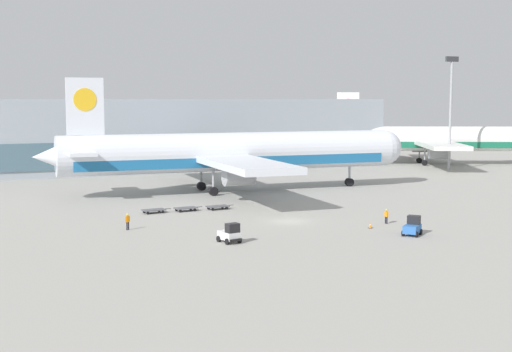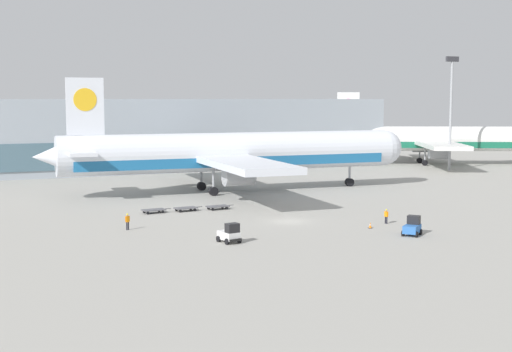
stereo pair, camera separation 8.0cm
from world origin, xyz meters
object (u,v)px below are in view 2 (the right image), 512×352
(baggage_tug_foreground, at_px, (230,234))
(airplane_main, at_px, (228,154))
(baggage_tug_mid, at_px, (412,227))
(ground_crew_near, at_px, (386,215))
(light_mast, at_px, (451,105))
(airplane_distant, at_px, (437,140))
(ground_crew_far, at_px, (127,220))
(baggage_dolly_third, at_px, (218,206))
(baggage_dolly_second, at_px, (186,208))
(baggage_dolly_lead, at_px, (154,210))
(traffic_cone_near, at_px, (370,225))

(baggage_tug_foreground, bearing_deg, airplane_main, 148.46)
(baggage_tug_mid, bearing_deg, ground_crew_near, 39.60)
(ground_crew_near, bearing_deg, light_mast, -61.69)
(airplane_distant, relative_size, baggage_tug_foreground, 18.39)
(light_mast, bearing_deg, ground_crew_far, -152.29)
(baggage_dolly_third, bearing_deg, baggage_tug_foreground, -113.39)
(baggage_tug_foreground, height_order, baggage_dolly_third, baggage_tug_foreground)
(light_mast, xyz_separation_m, airplane_distant, (6.10, 12.06, -7.62))
(airplane_main, height_order, baggage_dolly_second, airplane_main)
(light_mast, relative_size, airplane_main, 0.38)
(baggage_dolly_lead, height_order, baggage_dolly_second, same)
(airplane_main, relative_size, baggage_dolly_third, 15.43)
(baggage_dolly_third, xyz_separation_m, traffic_cone_near, (10.85, -18.94, -0.07))
(baggage_dolly_second, relative_size, ground_crew_far, 2.09)
(airplane_main, distance_m, ground_crew_near, 33.78)
(baggage_tug_mid, height_order, baggage_dolly_second, baggage_tug_mid)
(light_mast, xyz_separation_m, baggage_tug_mid, (-45.97, -52.57, -12.04))
(airplane_main, bearing_deg, light_mast, 16.92)
(baggage_tug_foreground, bearing_deg, baggage_dolly_lead, 175.17)
(baggage_tug_foreground, xyz_separation_m, traffic_cone_near, (16.96, 1.33, -0.56))
(ground_crew_near, bearing_deg, ground_crew_far, 57.37)
(airplane_distant, height_order, baggage_tug_foreground, airplane_distant)
(ground_crew_far, bearing_deg, ground_crew_near, 145.97)
(baggage_tug_foreground, height_order, ground_crew_near, baggage_tug_foreground)
(baggage_tug_foreground, bearing_deg, ground_crew_far, -155.03)
(baggage_dolly_lead, bearing_deg, baggage_dolly_third, -9.14)
(airplane_main, bearing_deg, traffic_cone_near, -81.55)
(light_mast, bearing_deg, airplane_main, -165.86)
(baggage_dolly_second, bearing_deg, ground_crew_far, -140.99)
(airplane_distant, height_order, traffic_cone_near, airplane_distant)
(baggage_tug_mid, relative_size, baggage_dolly_third, 0.74)
(baggage_tug_foreground, distance_m, baggage_dolly_lead, 20.75)
(baggage_dolly_lead, xyz_separation_m, baggage_dolly_second, (4.10, -0.10, 0.00))
(baggage_dolly_second, distance_m, traffic_cone_near, 24.39)
(baggage_dolly_third, distance_m, traffic_cone_near, 21.83)
(airplane_distant, distance_m, ground_crew_near, 76.99)
(light_mast, distance_m, traffic_cone_near, 68.52)
(baggage_dolly_third, bearing_deg, ground_crew_far, -151.87)
(light_mast, relative_size, ground_crew_far, 12.33)
(baggage_tug_mid, height_order, ground_crew_far, baggage_tug_mid)
(light_mast, relative_size, baggage_tug_foreground, 8.32)
(airplane_main, xyz_separation_m, ground_crew_far, (-21.24, -25.16, -4.77))
(baggage_tug_foreground, distance_m, baggage_dolly_second, 20.63)
(baggage_tug_mid, xyz_separation_m, ground_crew_near, (1.33, 6.88, 0.09))
(baggage_dolly_second, bearing_deg, ground_crew_near, -50.40)
(airplane_distant, bearing_deg, traffic_cone_near, -107.31)
(airplane_main, distance_m, baggage_tug_mid, 40.31)
(light_mast, relative_size, baggage_dolly_third, 5.89)
(airplane_main, bearing_deg, ground_crew_near, -75.80)
(baggage_dolly_lead, height_order, baggage_dolly_third, same)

